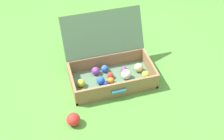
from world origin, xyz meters
TOP-DOWN VIEW (x-y plane):
  - ground_plane at (0.00, 0.00)m, footprint 16.00×16.00m
  - open_suitcase at (-0.01, 0.04)m, footprint 0.66×0.55m
  - stray_ball_on_grass at (-0.39, -0.36)m, footprint 0.10×0.10m

SIDE VIEW (x-z plane):
  - ground_plane at x=0.00m, z-range 0.00..0.00m
  - stray_ball_on_grass at x=-0.39m, z-range 0.00..0.10m
  - open_suitcase at x=-0.01m, z-range -0.12..0.34m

